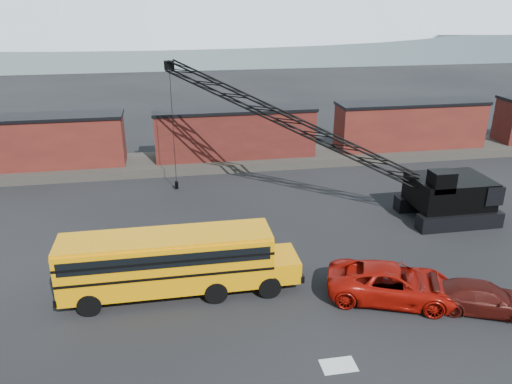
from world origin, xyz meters
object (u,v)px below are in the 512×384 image
red_pickup (393,283)px  crawler_crane (295,124)px  maroon_suv (483,298)px  school_bus (174,261)px

red_pickup → crawler_crane: crawler_crane is taller
red_pickup → maroon_suv: red_pickup is taller
red_pickup → maroon_suv: (3.74, -1.66, -0.17)m
maroon_suv → crawler_crane: (-5.54, 14.03, 5.03)m
crawler_crane → red_pickup: bearing=-81.7°
crawler_crane → maroon_suv: bearing=-68.5°
school_bus → maroon_suv: size_ratio=2.45×
maroon_suv → crawler_crane: 15.90m
school_bus → red_pickup: bearing=-12.8°
school_bus → red_pickup: 10.53m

